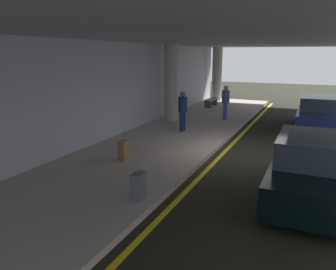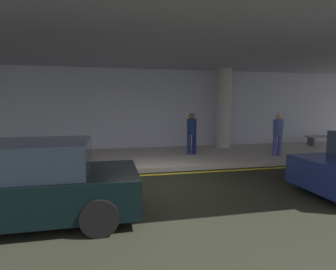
{
  "view_description": "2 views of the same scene",
  "coord_description": "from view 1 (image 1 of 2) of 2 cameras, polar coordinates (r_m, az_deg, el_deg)",
  "views": [
    {
      "loc": [
        -10.78,
        -2.0,
        3.33
      ],
      "look_at": [
        -1.32,
        2.23,
        0.79
      ],
      "focal_mm": 35.43,
      "sensor_mm": 36.0,
      "label": 1
    },
    {
      "loc": [
        -1.23,
        -7.35,
        2.17
      ],
      "look_at": [
        0.84,
        2.18,
        1.06
      ],
      "focal_mm": 28.88,
      "sensor_mm": 36.0,
      "label": 2
    }
  ],
  "objects": [
    {
      "name": "person_waiting_for_ride",
      "position": [
        16.67,
        9.88,
        5.92
      ],
      "size": [
        0.38,
        0.38,
        1.68
      ],
      "rotation": [
        0.0,
        0.0,
        2.25
      ],
      "color": "#4A409E",
      "rests_on": "sidewalk"
    },
    {
      "name": "ground_plane",
      "position": [
        11.46,
        13.0,
        -3.5
      ],
      "size": [
        60.0,
        60.0,
        0.0
      ],
      "primitive_type": "plane",
      "color": "black"
    },
    {
      "name": "car_navy",
      "position": [
        16.27,
        24.56,
        3.26
      ],
      "size": [
        4.1,
        1.92,
        1.5
      ],
      "rotation": [
        0.0,
        0.0,
        3.08
      ],
      "color": "navy",
      "rests_on": "ground"
    },
    {
      "name": "suitcase_upright_secondary",
      "position": [
        10.23,
        -7.63,
        -2.65
      ],
      "size": [
        0.36,
        0.22,
        0.9
      ],
      "rotation": [
        0.0,
        0.0,
        0.43
      ],
      "color": "olive",
      "rests_on": "sidewalk"
    },
    {
      "name": "lane_stripe_yellow",
      "position": [
        11.61,
        9.51,
        -3.09
      ],
      "size": [
        26.0,
        0.14,
        0.01
      ],
      "primitive_type": "cube",
      "color": "yellow",
      "rests_on": "ground"
    },
    {
      "name": "traveler_with_luggage",
      "position": [
        13.93,
        2.54,
        4.59
      ],
      "size": [
        0.38,
        0.38,
        1.68
      ],
      "rotation": [
        0.0,
        0.0,
        3.35
      ],
      "color": "#1A2347",
      "rests_on": "sidewalk"
    },
    {
      "name": "suitcase_upright_primary",
      "position": [
        7.52,
        -5.15,
        -8.74
      ],
      "size": [
        0.36,
        0.22,
        0.9
      ],
      "rotation": [
        0.0,
        0.0,
        0.42
      ],
      "color": "#555B65",
      "rests_on": "sidewalk"
    },
    {
      "name": "bench_metal",
      "position": [
        20.81,
        7.43,
        5.84
      ],
      "size": [
        1.6,
        0.5,
        0.48
      ],
      "color": "slate",
      "rests_on": "sidewalk"
    },
    {
      "name": "ceiling_overhang",
      "position": [
        11.74,
        1.02,
        16.79
      ],
      "size": [
        28.0,
        13.2,
        0.3
      ],
      "primitive_type": "cube",
      "color": "#9393A2",
      "rests_on": "support_column_far_left"
    },
    {
      "name": "terminal_back_wall",
      "position": [
        13.13,
        -10.22,
        7.3
      ],
      "size": [
        26.0,
        0.3,
        3.8
      ],
      "primitive_type": "cube",
      "color": "#AFB1C0",
      "rests_on": "ground"
    },
    {
      "name": "sidewalk",
      "position": [
        12.36,
        -1.19,
        -1.5
      ],
      "size": [
        26.0,
        4.2,
        0.15
      ],
      "primitive_type": "cube",
      "color": "#B2A59C",
      "rests_on": "ground"
    },
    {
      "name": "support_column_center",
      "position": [
        16.18,
        0.54,
        8.96
      ],
      "size": [
        0.68,
        0.68,
        3.65
      ],
      "primitive_type": "cylinder",
      "color": "#B1A5A1",
      "rests_on": "sidewalk"
    },
    {
      "name": "car_black",
      "position": [
        8.45,
        23.58,
        -5.48
      ],
      "size": [
        4.1,
        1.92,
        1.5
      ],
      "rotation": [
        0.0,
        0.0,
        -0.02
      ],
      "color": "black",
      "rests_on": "ground"
    },
    {
      "name": "support_column_right_mid",
      "position": [
        23.71,
        8.42,
        10.35
      ],
      "size": [
        0.68,
        0.68,
        3.65
      ],
      "primitive_type": "cylinder",
      "color": "#B0AC9A",
      "rests_on": "sidewalk"
    }
  ]
}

